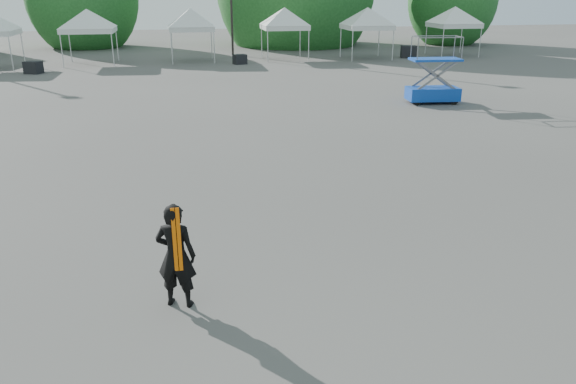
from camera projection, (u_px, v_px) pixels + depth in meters
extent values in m
plane|color=#474442|center=(240.00, 254.00, 10.11)|extent=(120.00, 120.00, 0.00)
cylinder|color=#382314|center=(87.00, 33.00, 45.22)|extent=(0.36, 0.36, 2.27)
cylinder|color=#382314|center=(295.00, 27.00, 47.22)|extent=(0.36, 0.36, 2.80)
cylinder|color=#382314|center=(449.00, 31.00, 47.80)|extent=(0.36, 0.36, 2.10)
cylinder|color=silver|center=(11.00, 54.00, 31.98)|extent=(0.06, 0.06, 2.00)
cylinder|color=silver|center=(23.00, 49.00, 34.53)|extent=(0.06, 0.06, 2.00)
cylinder|color=silver|center=(62.00, 51.00, 33.45)|extent=(0.06, 0.06, 2.00)
cylinder|color=silver|center=(113.00, 50.00, 33.97)|extent=(0.06, 0.06, 2.00)
cylinder|color=silver|center=(70.00, 46.00, 36.16)|extent=(0.06, 0.06, 2.00)
cylinder|color=silver|center=(117.00, 45.00, 36.68)|extent=(0.06, 0.06, 2.00)
cube|color=silver|center=(89.00, 30.00, 34.70)|extent=(3.13, 3.13, 0.30)
pyramid|color=silver|center=(86.00, 9.00, 34.27)|extent=(4.43, 4.43, 1.10)
cylinder|color=silver|center=(172.00, 48.00, 34.93)|extent=(0.06, 0.06, 2.00)
cylinder|color=silver|center=(214.00, 47.00, 35.40)|extent=(0.06, 0.06, 2.00)
cylinder|color=silver|center=(172.00, 44.00, 37.36)|extent=(0.06, 0.06, 2.00)
cylinder|color=silver|center=(212.00, 44.00, 37.83)|extent=(0.06, 0.06, 2.00)
cube|color=silver|center=(191.00, 28.00, 36.01)|extent=(2.83, 2.83, 0.30)
pyramid|color=silver|center=(190.00, 8.00, 35.58)|extent=(4.00, 4.00, 1.10)
cylinder|color=silver|center=(268.00, 46.00, 36.11)|extent=(0.06, 0.06, 2.00)
cylinder|color=silver|center=(309.00, 45.00, 36.59)|extent=(0.06, 0.06, 2.00)
cylinder|color=silver|center=(262.00, 42.00, 38.61)|extent=(0.06, 0.06, 2.00)
cylinder|color=silver|center=(300.00, 42.00, 39.09)|extent=(0.06, 0.06, 2.00)
cube|color=silver|center=(285.00, 27.00, 37.23)|extent=(2.91, 2.91, 0.30)
pyramid|color=silver|center=(284.00, 7.00, 36.80)|extent=(4.11, 4.11, 1.10)
cylinder|color=silver|center=(352.00, 46.00, 36.24)|extent=(0.06, 0.06, 2.00)
cylinder|color=silver|center=(393.00, 45.00, 36.73)|extent=(0.06, 0.06, 2.00)
cylinder|color=silver|center=(341.00, 42.00, 38.80)|extent=(0.06, 0.06, 2.00)
cylinder|color=silver|center=(379.00, 41.00, 39.29)|extent=(0.06, 0.06, 2.00)
cube|color=silver|center=(367.00, 27.00, 37.39)|extent=(2.97, 2.97, 0.30)
pyramid|color=silver|center=(368.00, 7.00, 36.97)|extent=(4.20, 4.20, 1.10)
cylinder|color=silver|center=(443.00, 43.00, 38.06)|extent=(0.06, 0.06, 2.00)
cylinder|color=silver|center=(480.00, 42.00, 38.54)|extent=(0.06, 0.06, 2.00)
cylinder|color=silver|center=(426.00, 40.00, 40.60)|extent=(0.06, 0.06, 2.00)
cylinder|color=silver|center=(461.00, 39.00, 41.09)|extent=(0.06, 0.06, 2.00)
cube|color=silver|center=(454.00, 25.00, 39.20)|extent=(2.95, 2.95, 0.30)
pyramid|color=silver|center=(456.00, 6.00, 38.77)|extent=(4.18, 4.18, 1.10)
imported|color=black|center=(176.00, 256.00, 8.23)|extent=(0.69, 0.56, 1.63)
cube|color=#F56304|center=(175.00, 240.00, 7.97)|extent=(0.13, 0.02, 0.98)
cube|color=#0C379F|center=(433.00, 94.00, 23.30)|extent=(2.17, 1.23, 0.52)
cube|color=#0C379F|center=(436.00, 59.00, 22.82)|extent=(2.08, 1.18, 0.09)
cylinder|color=black|center=(417.00, 102.00, 22.90)|extent=(0.32, 0.16, 0.31)
cylinder|color=black|center=(454.00, 101.00, 23.04)|extent=(0.32, 0.16, 0.31)
cylinder|color=black|center=(411.00, 98.00, 23.71)|extent=(0.32, 0.16, 0.31)
cylinder|color=black|center=(446.00, 97.00, 23.85)|extent=(0.32, 0.16, 0.31)
cube|color=black|center=(33.00, 67.00, 31.39)|extent=(1.06, 0.97, 0.67)
cube|color=black|center=(240.00, 59.00, 35.31)|extent=(0.92, 0.82, 0.60)
cube|color=black|center=(409.00, 52.00, 38.60)|extent=(1.21, 1.06, 0.80)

